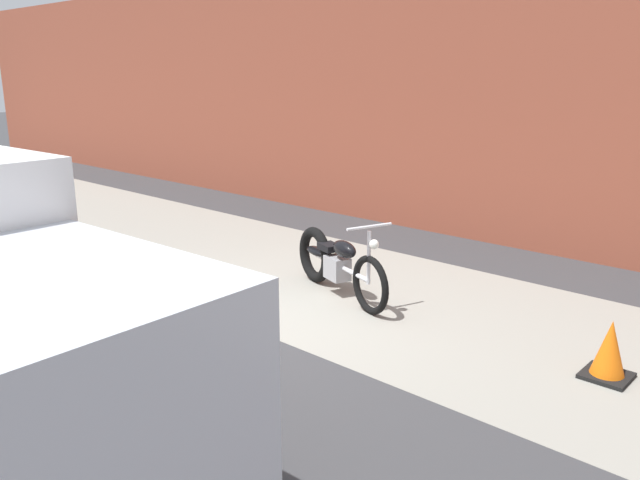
% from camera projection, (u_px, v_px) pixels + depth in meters
% --- Properties ---
extents(ground_plane, '(80.00, 80.00, 0.00)m').
position_uv_depth(ground_plane, '(241.00, 326.00, 6.89)').
color(ground_plane, '#38383A').
extents(sidewalk_slab, '(36.00, 3.50, 0.01)m').
position_uv_depth(sidewalk_slab, '(345.00, 287.00, 8.14)').
color(sidewalk_slab, gray).
rests_on(sidewalk_slab, ground).
extents(brick_building_wall, '(36.00, 0.50, 4.56)m').
position_uv_depth(brick_building_wall, '(488.00, 97.00, 10.01)').
color(brick_building_wall, brown).
rests_on(brick_building_wall, ground).
extents(motorcycle_black, '(1.93, 0.86, 1.03)m').
position_uv_depth(motorcycle_black, '(334.00, 262.00, 7.83)').
color(motorcycle_black, black).
rests_on(motorcycle_black, ground).
extents(traffic_cone, '(0.40, 0.40, 0.55)m').
position_uv_depth(traffic_cone, '(609.00, 352.00, 5.66)').
color(traffic_cone, orange).
rests_on(traffic_cone, ground).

